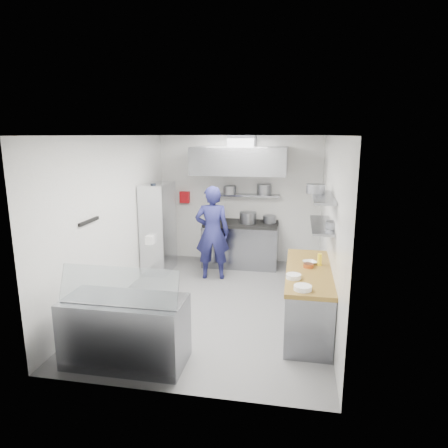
% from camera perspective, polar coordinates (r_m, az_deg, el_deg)
% --- Properties ---
extents(floor, '(5.00, 5.00, 0.00)m').
position_cam_1_polar(floor, '(6.97, -0.91, -11.16)').
color(floor, '#575759').
rests_on(floor, ground).
extents(ceiling, '(5.00, 5.00, 0.00)m').
position_cam_1_polar(ceiling, '(6.38, -1.00, 12.53)').
color(ceiling, silver).
rests_on(ceiling, wall_back).
extents(wall_back, '(3.60, 2.80, 0.02)m').
position_cam_1_polar(wall_back, '(8.95, 2.21, 3.55)').
color(wall_back, white).
rests_on(wall_back, floor).
extents(wall_front, '(3.60, 2.80, 0.02)m').
position_cam_1_polar(wall_front, '(4.20, -7.73, -7.12)').
color(wall_front, white).
rests_on(wall_front, floor).
extents(wall_left, '(2.80, 5.00, 0.02)m').
position_cam_1_polar(wall_left, '(7.10, -15.34, 0.71)').
color(wall_left, white).
rests_on(wall_left, floor).
extents(wall_right, '(2.80, 5.00, 0.02)m').
position_cam_1_polar(wall_right, '(6.43, 14.98, -0.48)').
color(wall_right, white).
rests_on(wall_right, floor).
extents(gas_range, '(1.60, 0.80, 0.90)m').
position_cam_1_polar(gas_range, '(8.76, 2.42, -3.02)').
color(gas_range, gray).
rests_on(gas_range, floor).
extents(cooktop, '(1.57, 0.78, 0.06)m').
position_cam_1_polar(cooktop, '(8.64, 2.45, 0.04)').
color(cooktop, black).
rests_on(cooktop, gas_range).
extents(stock_pot_left, '(0.30, 0.30, 0.20)m').
position_cam_1_polar(stock_pot_left, '(8.89, -1.26, 1.26)').
color(stock_pot_left, slate).
rests_on(stock_pot_left, cooktop).
extents(stock_pot_mid, '(0.36, 0.36, 0.24)m').
position_cam_1_polar(stock_pot_mid, '(8.55, 3.45, 0.92)').
color(stock_pot_mid, slate).
rests_on(stock_pot_mid, cooktop).
extents(stock_pot_right, '(0.28, 0.28, 0.16)m').
position_cam_1_polar(stock_pot_right, '(8.61, 6.50, 0.69)').
color(stock_pot_right, slate).
rests_on(stock_pot_right, cooktop).
extents(over_range_shelf, '(1.60, 0.30, 0.04)m').
position_cam_1_polar(over_range_shelf, '(8.76, 2.71, 4.15)').
color(over_range_shelf, gray).
rests_on(over_range_shelf, wall_back).
extents(shelf_pot_a, '(0.28, 0.28, 0.18)m').
position_cam_1_polar(shelf_pot_a, '(8.75, 0.82, 4.87)').
color(shelf_pot_a, slate).
rests_on(shelf_pot_a, over_range_shelf).
extents(shelf_pot_b, '(0.32, 0.32, 0.22)m').
position_cam_1_polar(shelf_pot_b, '(8.78, 5.74, 4.97)').
color(shelf_pot_b, slate).
rests_on(shelf_pot_b, over_range_shelf).
extents(extractor_hood, '(1.90, 1.15, 0.55)m').
position_cam_1_polar(extractor_hood, '(8.27, 2.37, 9.08)').
color(extractor_hood, gray).
rests_on(extractor_hood, wall_back).
extents(hood_duct, '(0.55, 0.55, 0.24)m').
position_cam_1_polar(hood_duct, '(8.48, 2.61, 11.73)').
color(hood_duct, slate).
rests_on(hood_duct, extractor_hood).
extents(red_firebox, '(0.22, 0.10, 0.26)m').
position_cam_1_polar(red_firebox, '(9.15, -5.63, 3.83)').
color(red_firebox, red).
rests_on(red_firebox, wall_back).
extents(chef, '(0.74, 0.54, 1.86)m').
position_cam_1_polar(chef, '(7.84, -1.68, -1.25)').
color(chef, '#1A1B4E').
rests_on(chef, floor).
extents(wire_rack, '(0.50, 0.90, 1.85)m').
position_cam_1_polar(wire_rack, '(8.37, -9.34, -0.57)').
color(wire_rack, silver).
rests_on(wire_rack, floor).
extents(rack_bin_a, '(0.15, 0.18, 0.17)m').
position_cam_1_polar(rack_bin_a, '(7.95, -10.50, -2.24)').
color(rack_bin_a, white).
rests_on(rack_bin_a, wire_rack).
extents(rack_bin_b, '(0.13, 0.17, 0.15)m').
position_cam_1_polar(rack_bin_b, '(8.21, -9.64, 1.85)').
color(rack_bin_b, yellow).
rests_on(rack_bin_b, wire_rack).
extents(rack_jar, '(0.10, 0.10, 0.18)m').
position_cam_1_polar(rack_jar, '(7.88, -10.07, 5.06)').
color(rack_jar, black).
rests_on(rack_jar, wire_rack).
extents(knife_strip, '(0.04, 0.55, 0.05)m').
position_cam_1_polar(knife_strip, '(6.28, -18.74, 0.37)').
color(knife_strip, black).
rests_on(knife_strip, wall_left).
extents(prep_counter_base, '(0.62, 2.00, 0.84)m').
position_cam_1_polar(prep_counter_base, '(6.14, 11.84, -10.57)').
color(prep_counter_base, gray).
rests_on(prep_counter_base, floor).
extents(prep_counter_top, '(0.65, 2.04, 0.06)m').
position_cam_1_polar(prep_counter_top, '(5.98, 12.04, -6.60)').
color(prep_counter_top, olive).
rests_on(prep_counter_top, prep_counter_base).
extents(plate_stack_a, '(0.23, 0.23, 0.06)m').
position_cam_1_polar(plate_stack_a, '(5.18, 11.18, -8.93)').
color(plate_stack_a, white).
rests_on(plate_stack_a, prep_counter_top).
extents(plate_stack_b, '(0.20, 0.20, 0.06)m').
position_cam_1_polar(plate_stack_b, '(5.55, 9.90, -7.38)').
color(plate_stack_b, white).
rests_on(plate_stack_b, prep_counter_top).
extents(copper_pan, '(0.15, 0.15, 0.06)m').
position_cam_1_polar(copper_pan, '(6.03, 11.97, -5.82)').
color(copper_pan, '#C56337').
rests_on(copper_pan, prep_counter_top).
extents(squeeze_bottle, '(0.07, 0.07, 0.18)m').
position_cam_1_polar(squeeze_bottle, '(6.15, 13.51, -4.96)').
color(squeeze_bottle, yellow).
rests_on(squeeze_bottle, prep_counter_top).
extents(mixing_bowl, '(0.26, 0.26, 0.05)m').
position_cam_1_polar(mixing_bowl, '(6.19, 12.13, -5.42)').
color(mixing_bowl, white).
rests_on(mixing_bowl, prep_counter_top).
extents(wall_shelf_lower, '(0.30, 1.30, 0.04)m').
position_cam_1_polar(wall_shelf_lower, '(6.11, 13.74, -0.14)').
color(wall_shelf_lower, gray).
rests_on(wall_shelf_lower, wall_right).
extents(wall_shelf_upper, '(0.30, 1.30, 0.04)m').
position_cam_1_polar(wall_shelf_upper, '(6.03, 13.95, 3.76)').
color(wall_shelf_upper, gray).
rests_on(wall_shelf_upper, wall_right).
extents(shelf_pot_c, '(0.22, 0.22, 0.10)m').
position_cam_1_polar(shelf_pot_c, '(5.82, 15.42, -0.15)').
color(shelf_pot_c, slate).
rests_on(shelf_pot_c, wall_shelf_lower).
extents(shelf_pot_d, '(0.28, 0.28, 0.14)m').
position_cam_1_polar(shelf_pot_d, '(6.25, 12.97, 4.94)').
color(shelf_pot_d, slate).
rests_on(shelf_pot_d, wall_shelf_upper).
extents(display_case, '(1.50, 0.70, 0.85)m').
position_cam_1_polar(display_case, '(5.28, -13.88, -14.63)').
color(display_case, gray).
rests_on(display_case, floor).
extents(display_glass, '(1.47, 0.19, 0.42)m').
position_cam_1_polar(display_glass, '(4.92, -14.85, -8.54)').
color(display_glass, silver).
rests_on(display_glass, display_case).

